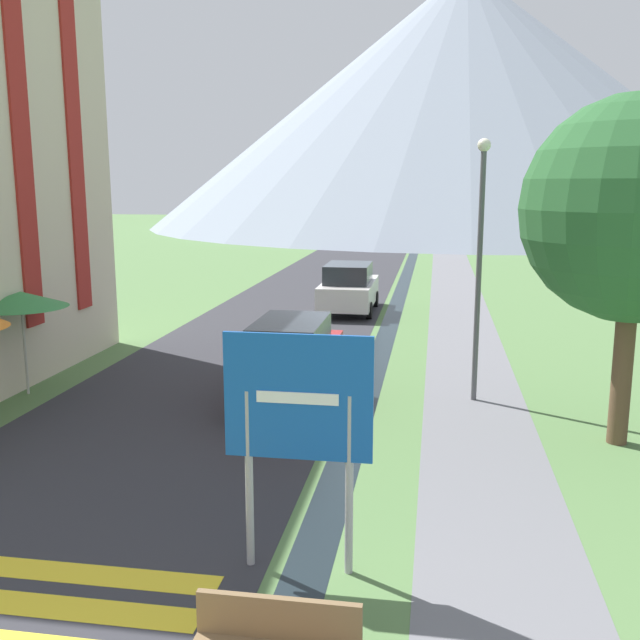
{
  "coord_description": "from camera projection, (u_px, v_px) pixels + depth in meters",
  "views": [
    {
      "loc": [
        2.65,
        -3.26,
        4.74
      ],
      "look_at": [
        0.5,
        10.0,
        2.14
      ],
      "focal_mm": 40.0,
      "sensor_mm": 36.0,
      "label": 1
    }
  ],
  "objects": [
    {
      "name": "ground_plane",
      "position": [
        353.0,
        326.0,
        23.86
      ],
      "size": [
        160.0,
        160.0,
        0.0
      ],
      "primitive_type": "plane",
      "color": "#517542"
    },
    {
      "name": "road",
      "position": [
        325.0,
        284.0,
        33.94
      ],
      "size": [
        6.4,
        60.0,
        0.01
      ],
      "color": "#2D2D33",
      "rests_on": "ground_plane"
    },
    {
      "name": "footpath",
      "position": [
        455.0,
        287.0,
        32.98
      ],
      "size": [
        2.2,
        60.0,
        0.01
      ],
      "color": "slate",
      "rests_on": "ground_plane"
    },
    {
      "name": "drainage_channel",
      "position": [
        403.0,
        285.0,
        33.36
      ],
      "size": [
        0.6,
        60.0,
        0.0
      ],
      "color": "black",
      "rests_on": "ground_plane"
    },
    {
      "name": "mountain_distant",
      "position": [
        462.0,
        100.0,
        77.74
      ],
      "size": [
        67.87,
        67.87,
        27.17
      ],
      "color": "gray",
      "rests_on": "ground_plane"
    },
    {
      "name": "road_sign",
      "position": [
        298.0,
        418.0,
        8.52
      ],
      "size": [
        1.8,
        0.11,
        3.0
      ],
      "color": "#9E9EA3",
      "rests_on": "ground_plane"
    },
    {
      "name": "parked_car_near",
      "position": [
        292.0,
        360.0,
        15.67
      ],
      "size": [
        1.8,
        4.36,
        1.82
      ],
      "color": "#A31919",
      "rests_on": "ground_plane"
    },
    {
      "name": "parked_car_far",
      "position": [
        349.0,
        288.0,
        26.35
      ],
      "size": [
        1.96,
        4.21,
        1.82
      ],
      "color": "silver",
      "rests_on": "ground_plane"
    },
    {
      "name": "cafe_umbrella_rear_green",
      "position": [
        21.0,
        300.0,
        15.84
      ],
      "size": [
        2.05,
        2.05,
        2.36
      ],
      "color": "#B7B2A8",
      "rests_on": "ground_plane"
    },
    {
      "name": "streetlamp",
      "position": [
        480.0,
        251.0,
        15.18
      ],
      "size": [
        0.28,
        0.28,
        5.65
      ],
      "color": "#515156",
      "rests_on": "ground_plane"
    },
    {
      "name": "tree_by_path",
      "position": [
        636.0,
        210.0,
        12.4
      ],
      "size": [
        3.99,
        3.99,
        6.28
      ],
      "color": "brown",
      "rests_on": "ground_plane"
    }
  ]
}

